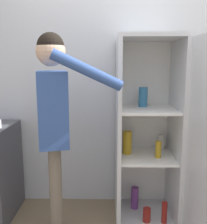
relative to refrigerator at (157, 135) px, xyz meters
name	(u,v)px	position (x,y,z in m)	size (l,w,h in m)	color
wall_back	(125,87)	(-0.27, 0.43, 0.41)	(7.00, 0.06, 2.55)	silver
refrigerator	(157,135)	(0.00, 0.00, 0.00)	(0.69, 1.17, 1.76)	silver
person	(54,110)	(-0.90, -0.23, 0.27)	(0.74, 0.54, 1.76)	#726656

